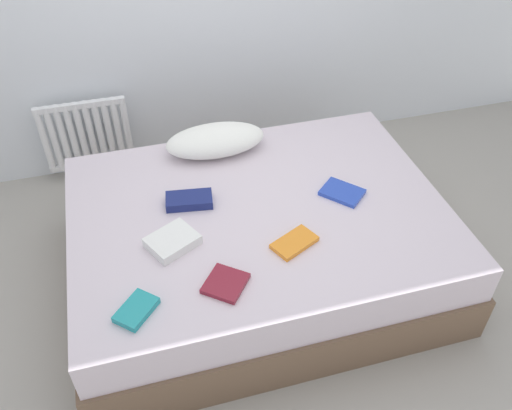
# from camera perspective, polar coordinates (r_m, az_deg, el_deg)

# --- Properties ---
(ground_plane) EXTENTS (8.00, 8.00, 0.00)m
(ground_plane) POSITION_cam_1_polar(r_m,az_deg,el_deg) (3.17, 0.24, -7.11)
(ground_plane) COLOR #9E998E
(bed) EXTENTS (2.00, 1.50, 0.50)m
(bed) POSITION_cam_1_polar(r_m,az_deg,el_deg) (2.99, 0.26, -3.96)
(bed) COLOR brown
(bed) RESTS_ON ground
(radiator) EXTENTS (0.58, 0.04, 0.50)m
(radiator) POSITION_cam_1_polar(r_m,az_deg,el_deg) (3.82, -17.57, 7.10)
(radiator) COLOR white
(radiator) RESTS_ON ground
(pillow) EXTENTS (0.58, 0.29, 0.16)m
(pillow) POSITION_cam_1_polar(r_m,az_deg,el_deg) (3.19, -4.34, 6.88)
(pillow) COLOR white
(pillow) RESTS_ON bed
(textbook_white) EXTENTS (0.29, 0.27, 0.05)m
(textbook_white) POSITION_cam_1_polar(r_m,az_deg,el_deg) (2.64, -8.88, -3.81)
(textbook_white) COLOR white
(textbook_white) RESTS_ON bed
(textbook_orange) EXTENTS (0.25, 0.21, 0.02)m
(textbook_orange) POSITION_cam_1_polar(r_m,az_deg,el_deg) (2.62, 4.11, -4.01)
(textbook_orange) COLOR orange
(textbook_orange) RESTS_ON bed
(textbook_maroon) EXTENTS (0.25, 0.25, 0.02)m
(textbook_maroon) POSITION_cam_1_polar(r_m,az_deg,el_deg) (2.45, -3.27, -8.32)
(textbook_maroon) COLOR maroon
(textbook_maroon) RESTS_ON bed
(textbook_blue) EXTENTS (0.26, 0.27, 0.02)m
(textbook_blue) POSITION_cam_1_polar(r_m,az_deg,el_deg) (2.94, 9.14, 1.34)
(textbook_blue) COLOR #2847B7
(textbook_blue) RESTS_ON bed
(textbook_navy) EXTENTS (0.26, 0.16, 0.05)m
(textbook_navy) POSITION_cam_1_polar(r_m,az_deg,el_deg) (2.85, -7.11, 0.50)
(textbook_navy) COLOR navy
(textbook_navy) RESTS_ON bed
(textbook_teal) EXTENTS (0.21, 0.22, 0.03)m
(textbook_teal) POSITION_cam_1_polar(r_m,az_deg,el_deg) (2.40, -12.60, -10.83)
(textbook_teal) COLOR teal
(textbook_teal) RESTS_ON bed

